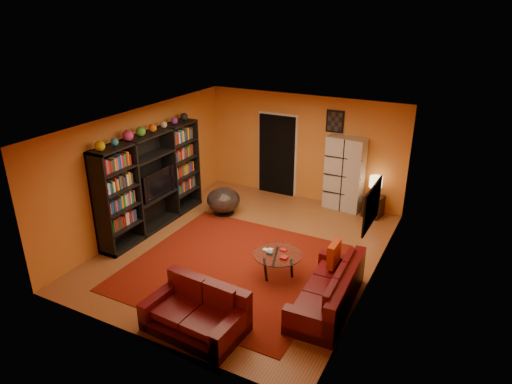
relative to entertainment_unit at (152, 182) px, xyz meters
The scene contains 20 objects.
floor 2.51m from the entertainment_unit, ahead, with size 6.00×6.00×0.00m, color brown.
ceiling 2.75m from the entertainment_unit, ahead, with size 6.00×6.00×0.00m, color white.
wall_back 3.77m from the entertainment_unit, 52.83° to the left, with size 6.00×6.00×0.00m, color orange.
wall_front 3.77m from the entertainment_unit, 52.83° to the right, with size 6.00×6.00×0.00m, color orange.
wall_left 0.34m from the entertainment_unit, behind, with size 6.00×6.00×0.00m, color orange.
wall_right 4.78m from the entertainment_unit, ahead, with size 6.00×6.00×0.00m, color orange.
rug 2.69m from the entertainment_unit, 16.42° to the right, with size 3.60×3.60×0.01m, color #5A120A.
doorway 3.35m from the entertainment_unit, 61.98° to the left, with size 0.95×0.10×2.04m, color black.
wall_art_right 4.80m from the entertainment_unit, ahead, with size 0.03×1.00×0.70m, color black.
wall_art_back 4.36m from the entertainment_unit, 44.57° to the left, with size 0.42×0.03×0.52m, color black.
entertainment_unit is the anchor object (origin of this frame).
tv 0.08m from the entertainment_unit, 45.13° to the left, with size 0.13×1.02×0.59m, color black.
sofa 4.59m from the entertainment_unit, 13.02° to the right, with size 0.87×1.97×0.85m.
loveseat 3.76m from the entertainment_unit, 41.02° to the right, with size 1.54×0.98×0.85m.
throw_pillow 4.27m from the entertainment_unit, ahead, with size 0.12×0.42×0.42m, color #CB3F16.
coffee_table 3.36m from the entertainment_unit, 10.01° to the right, with size 0.88×0.88×0.44m.
storage_cabinet 4.40m from the entertainment_unit, 39.52° to the left, with size 0.88×0.39×1.76m, color #BAB5AB.
bowl_chair 1.76m from the entertainment_unit, 51.06° to the left, with size 0.78×0.78×0.63m.
side_table 5.03m from the entertainment_unit, 33.11° to the left, with size 0.40×0.40×0.50m, color black.
table_lamp 4.97m from the entertainment_unit, 33.11° to the left, with size 0.28×0.28×0.47m.
Camera 1 is at (3.87, -7.03, 4.61)m, focal length 32.00 mm.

